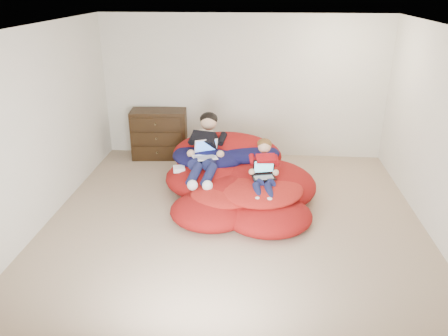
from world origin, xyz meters
TOP-DOWN VIEW (x-y plane):
  - room_shell at (0.00, 0.00)m, footprint 5.10×5.10m
  - dresser at (-1.49, 2.24)m, footprint 1.02×0.59m
  - beanbag_pile at (0.01, 0.71)m, footprint 2.27×2.33m
  - cream_pillow at (-0.58, 1.61)m, footprint 0.42×0.26m
  - older_boy at (-0.49, 0.98)m, footprint 0.47×1.36m
  - younger_boy at (0.38, 0.45)m, footprint 0.33×0.96m
  - laptop_white at (-0.49, 0.86)m, footprint 0.41×0.44m
  - laptop_black at (0.38, 0.38)m, footprint 0.35×0.31m
  - power_adapter at (-0.87, 0.72)m, footprint 0.21×0.21m

SIDE VIEW (x-z plane):
  - room_shell at x=0.00m, z-range -1.17..1.60m
  - beanbag_pile at x=0.01m, z-range -0.18..0.70m
  - power_adapter at x=-0.87m, z-range 0.39..0.45m
  - dresser at x=-1.49m, z-range 0.00..0.88m
  - laptop_black at x=0.38m, z-range 0.44..0.67m
  - younger_boy at x=0.38m, z-range 0.29..0.91m
  - cream_pillow at x=-0.58m, z-range 0.49..0.75m
  - laptop_white at x=-0.49m, z-range 0.52..0.77m
  - older_boy at x=-0.49m, z-range 0.31..1.08m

